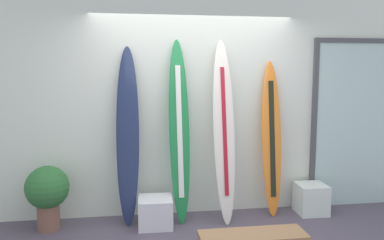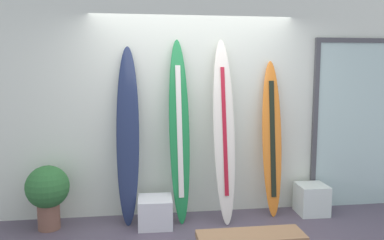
{
  "view_description": "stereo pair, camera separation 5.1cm",
  "coord_description": "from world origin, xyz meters",
  "px_view_note": "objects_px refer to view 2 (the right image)",
  "views": [
    {
      "loc": [
        -0.7,
        -3.52,
        1.8
      ],
      "look_at": [
        -0.05,
        0.95,
        1.24
      ],
      "focal_mm": 35.63,
      "sensor_mm": 36.0,
      "label": 1
    },
    {
      "loc": [
        -0.65,
        -3.53,
        1.8
      ],
      "look_at": [
        -0.05,
        0.95,
        1.24
      ],
      "focal_mm": 35.63,
      "sensor_mm": 36.0,
      "label": 2
    }
  ],
  "objects_px": {
    "display_block_center": "(155,212)",
    "glass_door": "(355,121)",
    "surfboard_emerald": "(179,132)",
    "surfboard_sunset": "(272,139)",
    "surfboard_ivory": "(224,132)",
    "display_block_left": "(312,199)",
    "potted_plant": "(48,191)",
    "surfboard_navy": "(128,137)"
  },
  "relations": [
    {
      "from": "display_block_left",
      "to": "glass_door",
      "type": "relative_size",
      "value": 0.17
    },
    {
      "from": "display_block_left",
      "to": "surfboard_emerald",
      "type": "bearing_deg",
      "value": 178.87
    },
    {
      "from": "surfboard_emerald",
      "to": "display_block_center",
      "type": "bearing_deg",
      "value": -151.57
    },
    {
      "from": "display_block_left",
      "to": "display_block_center",
      "type": "relative_size",
      "value": 0.94
    },
    {
      "from": "display_block_center",
      "to": "potted_plant",
      "type": "distance_m",
      "value": 1.26
    },
    {
      "from": "potted_plant",
      "to": "surfboard_emerald",
      "type": "bearing_deg",
      "value": 3.12
    },
    {
      "from": "surfboard_emerald",
      "to": "potted_plant",
      "type": "relative_size",
      "value": 2.96
    },
    {
      "from": "surfboard_sunset",
      "to": "display_block_left",
      "type": "height_order",
      "value": "surfboard_sunset"
    },
    {
      "from": "display_block_left",
      "to": "surfboard_sunset",
      "type": "bearing_deg",
      "value": 171.52
    },
    {
      "from": "glass_door",
      "to": "surfboard_navy",
      "type": "bearing_deg",
      "value": -176.35
    },
    {
      "from": "surfboard_ivory",
      "to": "glass_door",
      "type": "height_order",
      "value": "glass_door"
    },
    {
      "from": "surfboard_navy",
      "to": "surfboard_emerald",
      "type": "xyz_separation_m",
      "value": [
        0.61,
        -0.02,
        0.04
      ]
    },
    {
      "from": "display_block_center",
      "to": "display_block_left",
      "type": "bearing_deg",
      "value": 3.79
    },
    {
      "from": "surfboard_emerald",
      "to": "potted_plant",
      "type": "distance_m",
      "value": 1.66
    },
    {
      "from": "potted_plant",
      "to": "surfboard_navy",
      "type": "bearing_deg",
      "value": 6.31
    },
    {
      "from": "glass_door",
      "to": "potted_plant",
      "type": "xyz_separation_m",
      "value": [
        -3.92,
        -0.29,
        -0.7
      ]
    },
    {
      "from": "surfboard_emerald",
      "to": "surfboard_ivory",
      "type": "relative_size",
      "value": 1.0
    },
    {
      "from": "surfboard_navy",
      "to": "glass_door",
      "type": "bearing_deg",
      "value": 3.65
    },
    {
      "from": "surfboard_sunset",
      "to": "glass_door",
      "type": "bearing_deg",
      "value": 7.73
    },
    {
      "from": "surfboard_navy",
      "to": "display_block_center",
      "type": "bearing_deg",
      "value": -30.95
    },
    {
      "from": "surfboard_ivory",
      "to": "surfboard_sunset",
      "type": "xyz_separation_m",
      "value": [
        0.64,
        0.1,
        -0.12
      ]
    },
    {
      "from": "surfboard_emerald",
      "to": "surfboard_sunset",
      "type": "distance_m",
      "value": 1.18
    },
    {
      "from": "display_block_left",
      "to": "glass_door",
      "type": "distance_m",
      "value": 1.22
    },
    {
      "from": "surfboard_emerald",
      "to": "glass_door",
      "type": "height_order",
      "value": "glass_door"
    },
    {
      "from": "surfboard_navy",
      "to": "glass_door",
      "type": "height_order",
      "value": "glass_door"
    },
    {
      "from": "surfboard_navy",
      "to": "potted_plant",
      "type": "xyz_separation_m",
      "value": [
        -0.92,
        -0.1,
        -0.59
      ]
    },
    {
      "from": "surfboard_sunset",
      "to": "potted_plant",
      "type": "relative_size",
      "value": 2.61
    },
    {
      "from": "display_block_center",
      "to": "potted_plant",
      "type": "bearing_deg",
      "value": 176.14
    },
    {
      "from": "surfboard_sunset",
      "to": "glass_door",
      "type": "xyz_separation_m",
      "value": [
        1.22,
        0.17,
        0.18
      ]
    },
    {
      "from": "surfboard_ivory",
      "to": "display_block_left",
      "type": "bearing_deg",
      "value": 1.24
    },
    {
      "from": "surfboard_sunset",
      "to": "potted_plant",
      "type": "bearing_deg",
      "value": -177.29
    },
    {
      "from": "display_block_left",
      "to": "glass_door",
      "type": "bearing_deg",
      "value": 19.28
    },
    {
      "from": "glass_door",
      "to": "surfboard_ivory",
      "type": "bearing_deg",
      "value": -171.78
    },
    {
      "from": "surfboard_navy",
      "to": "surfboard_emerald",
      "type": "height_order",
      "value": "surfboard_emerald"
    },
    {
      "from": "surfboard_ivory",
      "to": "display_block_left",
      "type": "xyz_separation_m",
      "value": [
        1.16,
        0.03,
        -0.9
      ]
    },
    {
      "from": "display_block_left",
      "to": "display_block_center",
      "type": "xyz_separation_m",
      "value": [
        -2.0,
        -0.13,
        -0.02
      ]
    },
    {
      "from": "surfboard_navy",
      "to": "surfboard_emerald",
      "type": "bearing_deg",
      "value": -1.66
    },
    {
      "from": "display_block_center",
      "to": "glass_door",
      "type": "bearing_deg",
      "value": 7.92
    },
    {
      "from": "surfboard_ivory",
      "to": "display_block_center",
      "type": "distance_m",
      "value": 1.25
    },
    {
      "from": "glass_door",
      "to": "potted_plant",
      "type": "distance_m",
      "value": 4.0
    },
    {
      "from": "glass_door",
      "to": "potted_plant",
      "type": "bearing_deg",
      "value": -175.73
    },
    {
      "from": "surfboard_ivory",
      "to": "surfboard_sunset",
      "type": "distance_m",
      "value": 0.66
    }
  ]
}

